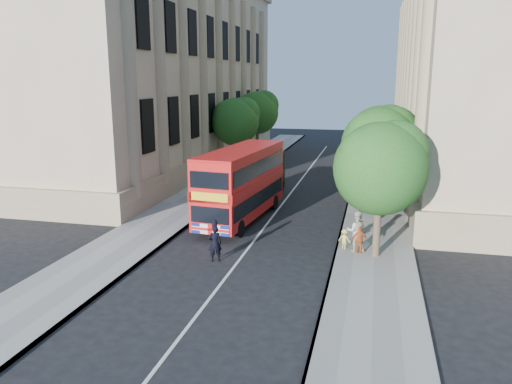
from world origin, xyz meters
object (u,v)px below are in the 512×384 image
Objects in this scene: box_van at (262,176)px; police_constable at (215,243)px; lamp_post at (362,188)px; double_decker_bus at (242,182)px; woman_pedestrian at (356,231)px.

police_constable is at bearing -80.62° from box_van.
police_constable is at bearing -140.14° from lamp_post.
double_decker_bus is 7.74m from woman_pedestrian.
lamp_post is at bearing -163.09° from police_constable.
woman_pedestrian is (-0.08, -2.57, -1.45)m from lamp_post.
woman_pedestrian is (5.91, 2.43, 0.26)m from police_constable.
lamp_post is 0.59× the size of double_decker_bus.
lamp_post is at bearing -98.17° from woman_pedestrian.
lamp_post is 1.04× the size of box_van.
woman_pedestrian is at bearing -51.07° from box_van.
lamp_post is 6.74m from double_decker_bus.
lamp_post is at bearing -7.41° from double_decker_bus.
double_decker_bus is 5.42× the size of police_constable.
lamp_post reaches higher than police_constable.
police_constable is at bearing 16.08° from woman_pedestrian.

